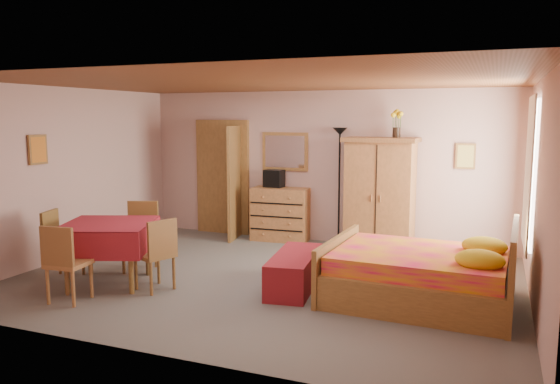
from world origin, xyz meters
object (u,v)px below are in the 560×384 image
at_px(chair_south, 69,263).
at_px(chair_east, 154,254).
at_px(stereo, 274,178).
at_px(wardrobe, 380,195).
at_px(bench, 295,271).
at_px(dining_table, 109,253).
at_px(floor_lamp, 339,187).
at_px(sunflower_vase, 397,123).
at_px(chair_north, 139,237).
at_px(wall_mirror, 285,152).
at_px(chest_of_drawers, 281,214).
at_px(bed, 419,260).
at_px(chair_west, 64,245).

relative_size(chair_south, chair_east, 1.02).
height_order(stereo, wardrobe, wardrobe).
bearing_deg(bench, dining_table, -162.79).
relative_size(floor_lamp, wardrobe, 1.08).
height_order(sunflower_vase, chair_east, sunflower_vase).
relative_size(bench, chair_south, 1.43).
relative_size(floor_lamp, chair_north, 2.05).
bearing_deg(wardrobe, dining_table, -130.90).
distance_m(wall_mirror, chair_east, 3.58).
relative_size(chest_of_drawers, floor_lamp, 0.50).
distance_m(chest_of_drawers, chair_north, 2.77).
bearing_deg(bench, bed, 3.31).
bearing_deg(dining_table, chair_west, -179.59).
height_order(wall_mirror, chair_south, wall_mirror).
bearing_deg(chest_of_drawers, bench, -68.12).
distance_m(chest_of_drawers, chair_south, 4.07).
height_order(chest_of_drawers, wardrobe, wardrobe).
xyz_separation_m(wardrobe, sunflower_vase, (0.23, 0.07, 1.14)).
xyz_separation_m(bench, chair_east, (-1.62, -0.69, 0.23)).
height_order(wall_mirror, bench, wall_mirror).
xyz_separation_m(bench, chair_north, (-2.31, -0.05, 0.26)).
bearing_deg(bed, chair_east, -163.47).
height_order(sunflower_vase, bed, sunflower_vase).
bearing_deg(chair_west, wardrobe, 114.70).
bearing_deg(bench, chair_south, -147.93).
distance_m(chair_south, chair_east, 1.00).
distance_m(bench, dining_table, 2.42).
relative_size(wall_mirror, wardrobe, 0.47).
bearing_deg(chair_north, bed, 163.80).
height_order(stereo, chair_east, stereo).
bearing_deg(chair_east, chair_south, 159.53).
height_order(chest_of_drawers, chair_north, chair_north).
xyz_separation_m(chest_of_drawers, wardrobe, (1.76, -0.10, 0.45)).
height_order(chair_south, chair_north, chair_north).
bearing_deg(dining_table, chair_north, 90.72).
height_order(wall_mirror, stereo, wall_mirror).
height_order(chair_north, chair_east, chair_north).
bearing_deg(sunflower_vase, wall_mirror, 173.19).
xyz_separation_m(stereo, wardrobe, (1.90, -0.15, -0.17)).
xyz_separation_m(wardrobe, bench, (-0.59, -2.37, -0.69)).
bearing_deg(bed, sunflower_vase, 109.39).
bearing_deg(floor_lamp, bed, -55.92).
distance_m(wall_mirror, dining_table, 3.76).
bearing_deg(chair_south, chest_of_drawers, 68.02).
relative_size(floor_lamp, chair_west, 2.16).
bearing_deg(chair_north, chair_east, 118.77).
distance_m(wardrobe, chair_west, 4.78).
distance_m(wardrobe, sunflower_vase, 1.16).
bearing_deg(bed, wall_mirror, 138.66).
bearing_deg(chair_east, dining_table, 113.43).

